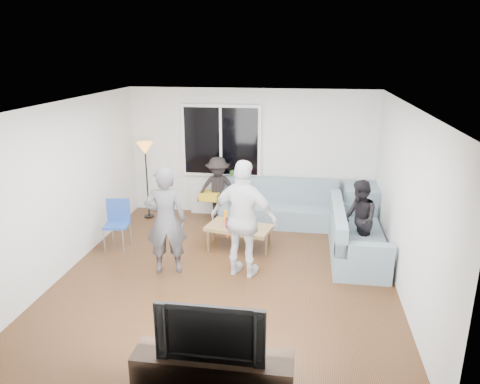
% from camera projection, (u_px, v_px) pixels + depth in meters
% --- Properties ---
extents(floor, '(5.00, 5.50, 0.04)m').
position_uv_depth(floor, '(228.00, 275.00, 6.98)').
color(floor, '#56351C').
rests_on(floor, ground).
extents(ceiling, '(5.00, 5.50, 0.04)m').
position_uv_depth(ceiling, '(226.00, 103.00, 6.18)').
color(ceiling, white).
rests_on(ceiling, ground).
extents(wall_back, '(5.00, 0.04, 2.60)m').
position_uv_depth(wall_back, '(251.00, 153.00, 9.19)').
color(wall_back, silver).
rests_on(wall_back, ground).
extents(wall_front, '(5.00, 0.04, 2.60)m').
position_uv_depth(wall_front, '(172.00, 289.00, 3.97)').
color(wall_front, silver).
rests_on(wall_front, ground).
extents(wall_left, '(0.04, 5.50, 2.60)m').
position_uv_depth(wall_left, '(66.00, 187.00, 6.94)').
color(wall_left, silver).
rests_on(wall_left, ground).
extents(wall_right, '(0.04, 5.50, 2.60)m').
position_uv_depth(wall_right, '(407.00, 202.00, 6.22)').
color(wall_right, silver).
rests_on(wall_right, ground).
extents(window_frame, '(1.62, 0.06, 1.47)m').
position_uv_depth(window_frame, '(221.00, 141.00, 9.13)').
color(window_frame, white).
rests_on(window_frame, wall_back).
extents(window_glass, '(1.50, 0.02, 1.35)m').
position_uv_depth(window_glass, '(221.00, 141.00, 9.09)').
color(window_glass, black).
rests_on(window_glass, window_frame).
extents(window_mullion, '(0.05, 0.03, 1.35)m').
position_uv_depth(window_mullion, '(221.00, 141.00, 9.08)').
color(window_mullion, white).
rests_on(window_mullion, window_frame).
extents(radiator, '(1.30, 0.12, 0.62)m').
position_uv_depth(radiator, '(222.00, 200.00, 9.46)').
color(radiator, silver).
rests_on(radiator, floor).
extents(potted_plant, '(0.23, 0.20, 0.37)m').
position_uv_depth(potted_plant, '(232.00, 178.00, 9.25)').
color(potted_plant, '#376729').
rests_on(potted_plant, radiator).
extents(vase, '(0.16, 0.16, 0.15)m').
position_uv_depth(vase, '(214.00, 182.00, 9.34)').
color(vase, silver).
rests_on(vase, radiator).
extents(sofa_back_section, '(2.30, 0.85, 0.85)m').
position_uv_depth(sofa_back_section, '(280.00, 203.00, 8.90)').
color(sofa_back_section, slate).
rests_on(sofa_back_section, floor).
extents(sofa_right_section, '(2.00, 0.85, 0.85)m').
position_uv_depth(sofa_right_section, '(358.00, 232.00, 7.47)').
color(sofa_right_section, slate).
rests_on(sofa_right_section, floor).
extents(sofa_corner, '(0.85, 0.85, 0.85)m').
position_uv_depth(sofa_corner, '(366.00, 207.00, 8.66)').
color(sofa_corner, slate).
rests_on(sofa_corner, floor).
extents(cushion_yellow, '(0.41, 0.36, 0.14)m').
position_uv_depth(cushion_yellow, '(210.00, 196.00, 9.05)').
color(cushion_yellow, gold).
rests_on(cushion_yellow, sofa_back_section).
extents(cushion_red, '(0.39, 0.34, 0.13)m').
position_uv_depth(cushion_red, '(236.00, 196.00, 9.05)').
color(cushion_red, maroon).
rests_on(cushion_red, sofa_back_section).
extents(coffee_table, '(1.21, 0.83, 0.40)m').
position_uv_depth(coffee_table, '(239.00, 237.00, 7.86)').
color(coffee_table, '#9C794B').
rests_on(coffee_table, floor).
extents(pitcher, '(0.17, 0.17, 0.17)m').
position_uv_depth(pitcher, '(230.00, 223.00, 7.72)').
color(pitcher, maroon).
rests_on(pitcher, coffee_table).
extents(side_chair, '(0.46, 0.46, 0.86)m').
position_uv_depth(side_chair, '(117.00, 226.00, 7.74)').
color(side_chair, '#234697').
rests_on(side_chair, floor).
extents(floor_lamp, '(0.32, 0.32, 1.56)m').
position_uv_depth(floor_lamp, '(147.00, 181.00, 9.12)').
color(floor_lamp, '#FF9830').
rests_on(floor_lamp, floor).
extents(player_left, '(0.69, 0.54, 1.69)m').
position_uv_depth(player_left, '(166.00, 221.00, 6.82)').
color(player_left, '#48484D').
rests_on(player_left, floor).
extents(player_right, '(1.14, 0.69, 1.81)m').
position_uv_depth(player_right, '(244.00, 220.00, 6.69)').
color(player_right, silver).
rests_on(player_right, floor).
extents(spectator_right, '(0.61, 0.72, 1.32)m').
position_uv_depth(spectator_right, '(359.00, 220.00, 7.37)').
color(spectator_right, black).
rests_on(spectator_right, floor).
extents(spectator_back, '(0.95, 0.71, 1.30)m').
position_uv_depth(spectator_back, '(218.00, 189.00, 9.03)').
color(spectator_back, black).
rests_on(spectator_back, floor).
extents(tv_console, '(1.60, 0.40, 0.44)m').
position_uv_depth(tv_console, '(213.00, 374.00, 4.51)').
color(tv_console, '#312418').
rests_on(tv_console, floor).
extents(television, '(1.07, 0.14, 0.61)m').
position_uv_depth(television, '(212.00, 328.00, 4.35)').
color(television, black).
rests_on(television, tv_console).
extents(bottle_c, '(0.07, 0.07, 0.23)m').
position_uv_depth(bottle_c, '(243.00, 216.00, 7.94)').
color(bottle_c, '#34110B').
rests_on(bottle_c, coffee_table).
extents(bottle_b, '(0.08, 0.08, 0.22)m').
position_uv_depth(bottle_b, '(230.00, 223.00, 7.64)').
color(bottle_b, '#28901A').
rests_on(bottle_b, coffee_table).
extents(bottle_a, '(0.07, 0.07, 0.23)m').
position_uv_depth(bottle_a, '(226.00, 216.00, 7.92)').
color(bottle_a, orange).
rests_on(bottle_a, coffee_table).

